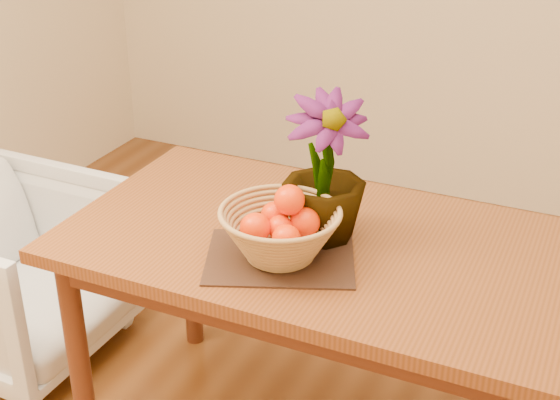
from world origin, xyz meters
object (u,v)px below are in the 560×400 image
at_px(wicker_basket, 280,235).
at_px(potted_plant, 324,170).
at_px(table, 318,265).
at_px(armchair, 14,265).

height_order(wicker_basket, potted_plant, potted_plant).
relative_size(wicker_basket, potted_plant, 0.79).
bearing_deg(potted_plant, wicker_basket, -143.94).
bearing_deg(wicker_basket, potted_plant, 70.13).
bearing_deg(table, armchair, 178.72).
relative_size(potted_plant, armchair, 0.58).
relative_size(wicker_basket, armchair, 0.46).
bearing_deg(wicker_basket, armchair, 171.21).
height_order(wicker_basket, armchair, wicker_basket).
height_order(table, potted_plant, potted_plant).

